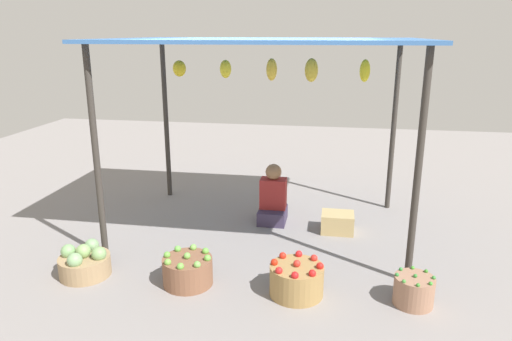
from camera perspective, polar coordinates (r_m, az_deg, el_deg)
The scene contains 8 objects.
ground_plane at distance 6.09m, azimuth 0.94°, elevation -7.06°, with size 14.00×14.00×0.00m, color gray.
market_stall_structure at distance 5.61m, azimuth 1.07°, elevation 13.96°, with size 3.57×2.42×2.35m.
vendor_person at distance 6.23m, azimuth 2.07°, elevation -3.55°, with size 0.36×0.44×0.78m.
basket_cabbages at distance 5.25m, azimuth -20.04°, elevation -10.44°, with size 0.52×0.52×0.34m.
basket_green_apples at distance 4.84m, azimuth -8.27°, elevation -11.88°, with size 0.50×0.50×0.34m.
basket_red_tomatoes at distance 4.62m, azimuth 4.93°, elevation -13.03°, with size 0.52×0.52×0.36m.
basket_green_chilies at distance 4.70m, azimuth 18.56°, elevation -13.61°, with size 0.37×0.37×0.31m.
wooden_crate_near_vendor at distance 6.05m, azimuth 9.83°, elevation -6.22°, with size 0.40×0.33×0.24m, color tan.
Camera 1 is at (0.84, -5.52, 2.42)m, focal length 33.03 mm.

